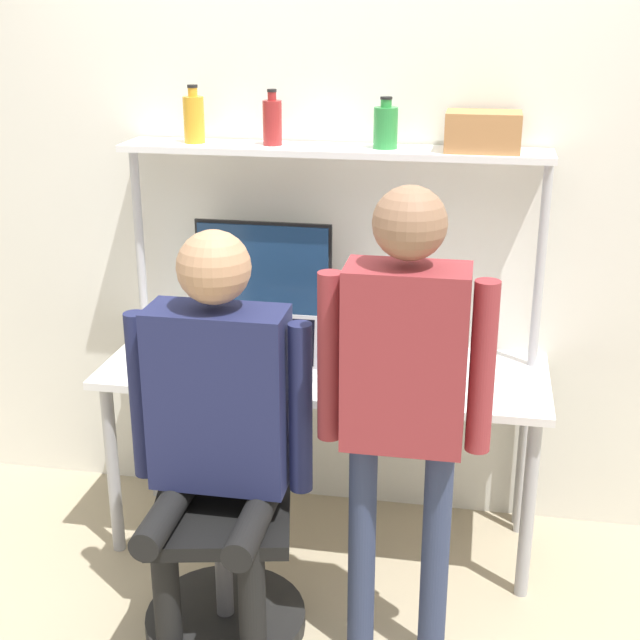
% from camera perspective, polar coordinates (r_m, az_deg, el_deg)
% --- Properties ---
extents(ground_plane, '(12.00, 12.00, 0.00)m').
position_cam_1_polar(ground_plane, '(3.53, -0.76, -16.43)').
color(ground_plane, tan).
extents(wall_back, '(8.00, 0.06, 2.70)m').
position_cam_1_polar(wall_back, '(3.57, 1.24, 7.93)').
color(wall_back, silver).
rests_on(wall_back, ground_plane).
extents(desk, '(1.70, 0.61, 0.75)m').
position_cam_1_polar(desk, '(3.47, 0.25, -4.36)').
color(desk, white).
rests_on(desk, ground_plane).
extents(shelf_unit, '(1.62, 0.24, 1.57)m').
position_cam_1_polar(shelf_unit, '(3.42, 0.80, 7.00)').
color(shelf_unit, white).
rests_on(shelf_unit, ground_plane).
extents(monitor, '(0.55, 0.22, 0.52)m').
position_cam_1_polar(monitor, '(3.54, -3.63, 2.54)').
color(monitor, black).
rests_on(monitor, desk).
extents(laptop, '(0.29, 0.21, 0.21)m').
position_cam_1_polar(laptop, '(3.38, -2.65, -2.38)').
color(laptop, '#BCBCC1').
rests_on(laptop, desk).
extents(cell_phone, '(0.07, 0.15, 0.01)m').
position_cam_1_polar(cell_phone, '(3.36, 1.24, -3.52)').
color(cell_phone, '#264C8C').
rests_on(cell_phone, desk).
extents(office_chair, '(0.56, 0.56, 0.93)m').
position_cam_1_polar(office_chair, '(3.21, -6.15, -14.45)').
color(office_chair, black).
rests_on(office_chair, ground_plane).
extents(person_seated, '(0.61, 0.48, 1.43)m').
position_cam_1_polar(person_seated, '(2.89, -6.63, -5.66)').
color(person_seated, black).
rests_on(person_seated, ground_plane).
extents(person_standing, '(0.53, 0.22, 1.60)m').
position_cam_1_polar(person_standing, '(2.69, 5.42, -3.74)').
color(person_standing, '#2D3856').
rests_on(person_standing, ground_plane).
extents(bottle_amber, '(0.08, 0.08, 0.22)m').
position_cam_1_polar(bottle_amber, '(3.49, -8.07, 12.66)').
color(bottle_amber, gold).
rests_on(bottle_amber, shelf_unit).
extents(bottle_green, '(0.09, 0.09, 0.19)m').
position_cam_1_polar(bottle_green, '(3.34, 4.22, 12.24)').
color(bottle_green, '#2D8C3F').
rests_on(bottle_green, shelf_unit).
extents(bottle_red, '(0.07, 0.07, 0.21)m').
position_cam_1_polar(bottle_red, '(3.41, -3.07, 12.57)').
color(bottle_red, maroon).
rests_on(bottle_red, shelf_unit).
extents(storage_box, '(0.27, 0.19, 0.14)m').
position_cam_1_polar(storage_box, '(3.32, 10.39, 11.78)').
color(storage_box, '#B27A47').
rests_on(storage_box, shelf_unit).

